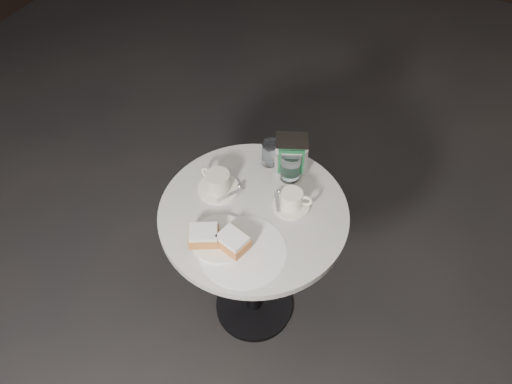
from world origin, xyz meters
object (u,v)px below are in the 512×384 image
object	(u,v)px
coffee_cup_right	(292,201)
napkin_dispenser	(291,154)
water_glass_right	(290,166)
beignet_plate	(219,239)
water_glass_left	(270,153)
cafe_table	(254,242)
coffee_cup_left	(218,183)

from	to	relation	value
coffee_cup_right	napkin_dispenser	world-z (taller)	napkin_dispenser
water_glass_right	beignet_plate	bearing A→B (deg)	-102.00
napkin_dispenser	water_glass_right	bearing A→B (deg)	-91.47
water_glass_left	water_glass_right	world-z (taller)	water_glass_right
cafe_table	beignet_plate	size ratio (longest dim) A/B	3.07
coffee_cup_right	cafe_table	bearing A→B (deg)	-160.27
water_glass_left	coffee_cup_left	bearing A→B (deg)	-116.88
water_glass_left	napkin_dispenser	bearing A→B (deg)	10.85
coffee_cup_right	water_glass_left	distance (m)	0.24
beignet_plate	coffee_cup_left	xyz separation A→B (m)	(-0.13, 0.21, 0.01)
water_glass_left	beignet_plate	bearing A→B (deg)	-87.38
beignet_plate	water_glass_left	bearing A→B (deg)	92.62
water_glass_right	napkin_dispenser	xyz separation A→B (m)	(-0.02, 0.05, 0.01)
coffee_cup_left	napkin_dispenser	size ratio (longest dim) A/B	1.25
beignet_plate	water_glass_right	distance (m)	0.40
water_glass_left	napkin_dispenser	distance (m)	0.09
cafe_table	coffee_cup_left	size ratio (longest dim) A/B	3.92
cafe_table	coffee_cup_left	bearing A→B (deg)	169.70
cafe_table	water_glass_left	bearing A→B (deg)	103.16
cafe_table	coffee_cup_left	distance (m)	0.29
coffee_cup_right	napkin_dispenser	xyz separation A→B (m)	(-0.09, 0.18, 0.04)
beignet_plate	coffee_cup_right	xyz separation A→B (m)	(0.15, 0.27, 0.00)
beignet_plate	napkin_dispenser	distance (m)	0.45
cafe_table	water_glass_right	distance (m)	0.34
cafe_table	water_glass_left	size ratio (longest dim) A/B	7.08
coffee_cup_right	coffee_cup_left	bearing A→B (deg)	173.87
coffee_cup_left	beignet_plate	bearing A→B (deg)	-44.48
cafe_table	water_glass_right	size ratio (longest dim) A/B	6.08
coffee_cup_right	water_glass_right	distance (m)	0.15
beignet_plate	water_glass_right	size ratio (longest dim) A/B	1.98
coffee_cup_left	cafe_table	bearing A→B (deg)	3.79
cafe_table	napkin_dispenser	distance (m)	0.38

